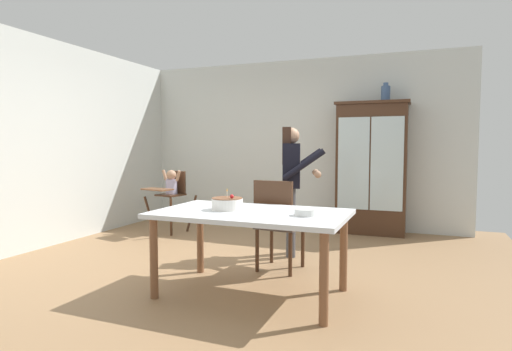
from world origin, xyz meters
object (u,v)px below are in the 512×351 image
at_px(ceramic_vase, 386,93).
at_px(dining_table, 251,221).
at_px(high_chair_with_toddler, 171,189).
at_px(adult_person, 292,175).
at_px(serving_bowl, 305,212).
at_px(birthday_cake, 227,204).
at_px(dining_chair_far_side, 277,219).
at_px(china_cabinet, 371,168).

xyz_separation_m(ceramic_vase, dining_table, (-0.89, -3.05, -1.42)).
relative_size(high_chair_with_toddler, dining_table, 0.57).
distance_m(adult_person, serving_bowl, 1.55).
bearing_deg(serving_bowl, birthday_cake, 175.49).
xyz_separation_m(adult_person, birthday_cake, (-0.20, -1.39, -0.17)).
distance_m(birthday_cake, dining_chair_far_side, 0.77).
xyz_separation_m(birthday_cake, serving_bowl, (0.73, -0.06, -0.03)).
bearing_deg(adult_person, birthday_cake, 155.21).
bearing_deg(china_cabinet, dining_chair_far_side, -106.80).
bearing_deg(ceramic_vase, dining_table, -106.24).
height_order(china_cabinet, high_chair_with_toddler, china_cabinet).
distance_m(high_chair_with_toddler, dining_chair_far_side, 2.50).
xyz_separation_m(china_cabinet, serving_bowl, (-0.21, -3.09, -0.22)).
distance_m(adult_person, dining_chair_far_side, 0.81).
distance_m(ceramic_vase, high_chair_with_toddler, 3.48).
bearing_deg(china_cabinet, birthday_cake, -107.33).
bearing_deg(adult_person, dining_table, 165.00).
height_order(high_chair_with_toddler, dining_chair_far_side, dining_chair_far_side).
height_order(adult_person, dining_chair_far_side, adult_person).
relative_size(ceramic_vase, birthday_cake, 0.96).
bearing_deg(china_cabinet, dining_table, -103.07).
distance_m(high_chair_with_toddler, adult_person, 2.20).
height_order(high_chair_with_toddler, birthday_cake, high_chair_with_toddler).
distance_m(high_chair_with_toddler, birthday_cake, 2.76).
xyz_separation_m(high_chair_with_toddler, serving_bowl, (2.62, -2.07, 0.11)).
xyz_separation_m(high_chair_with_toddler, birthday_cake, (1.88, -2.01, 0.14)).
relative_size(ceramic_vase, adult_person, 0.18).
bearing_deg(dining_chair_far_side, high_chair_with_toddler, -26.99).
xyz_separation_m(high_chair_with_toddler, dining_table, (2.12, -2.03, 0.00)).
xyz_separation_m(ceramic_vase, birthday_cake, (-1.13, -3.03, -1.28)).
bearing_deg(birthday_cake, adult_person, 81.93).
height_order(china_cabinet, dining_chair_far_side, china_cabinet).
height_order(ceramic_vase, adult_person, ceramic_vase).
bearing_deg(high_chair_with_toddler, china_cabinet, 31.71).
distance_m(ceramic_vase, birthday_cake, 3.48).
relative_size(china_cabinet, high_chair_with_toddler, 2.06).
bearing_deg(high_chair_with_toddler, dining_table, -31.78).
xyz_separation_m(adult_person, serving_bowl, (0.54, -1.44, -0.20)).
bearing_deg(china_cabinet, high_chair_with_toddler, -160.19).
relative_size(ceramic_vase, dining_chair_far_side, 0.28).
bearing_deg(china_cabinet, ceramic_vase, 1.17).
bearing_deg(serving_bowl, ceramic_vase, 82.78).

